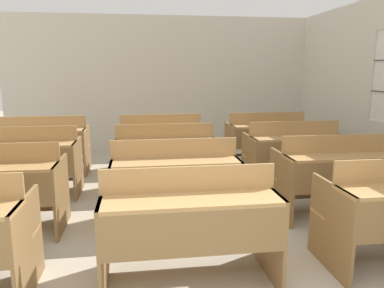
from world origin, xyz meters
TOP-DOWN VIEW (x-y plane):
  - wall_back at (0.00, 6.53)m, footprint 6.22×0.06m
  - bench_front_center at (-0.11, 1.38)m, footprint 1.33×0.70m
  - bench_second_center at (-0.11, 2.53)m, footprint 1.33×0.70m
  - bench_second_right at (1.74, 2.53)m, footprint 1.33×0.70m
  - bench_third_left at (-1.95, 3.68)m, footprint 1.33×0.70m
  - bench_third_center at (-0.13, 3.68)m, footprint 1.33×0.70m
  - bench_third_right at (1.71, 3.68)m, footprint 1.33×0.70m
  - bench_back_left at (-1.98, 4.82)m, footprint 1.33×0.70m
  - bench_back_center at (-0.12, 4.83)m, footprint 1.33×0.70m
  - bench_back_right at (1.71, 4.83)m, footprint 1.33×0.70m
  - wastepaper_bin at (2.71, 5.63)m, footprint 0.32×0.32m

SIDE VIEW (x-z plane):
  - wastepaper_bin at x=2.71m, z-range 0.00..0.35m
  - bench_front_center at x=-0.11m, z-range 0.03..0.97m
  - bench_second_center at x=-0.11m, z-range 0.03..0.97m
  - bench_second_right at x=1.74m, z-range 0.03..0.97m
  - bench_third_left at x=-1.95m, z-range 0.03..0.97m
  - bench_third_center at x=-0.13m, z-range 0.03..0.97m
  - bench_third_right at x=1.71m, z-range 0.03..0.97m
  - bench_back_left at x=-1.98m, z-range 0.03..0.97m
  - bench_back_center at x=-0.12m, z-range 0.03..0.97m
  - bench_back_right at x=1.71m, z-range 0.03..0.97m
  - wall_back at x=0.00m, z-range 0.00..2.72m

